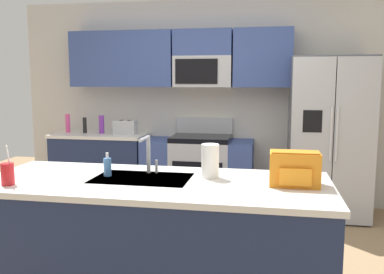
% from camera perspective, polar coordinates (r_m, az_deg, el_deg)
% --- Properties ---
extents(ground_plane, '(9.00, 9.00, 0.00)m').
position_cam_1_polar(ground_plane, '(3.67, -1.41, -17.80)').
color(ground_plane, '#997A56').
rests_on(ground_plane, ground).
extents(kitchen_wall_unit, '(5.20, 0.43, 2.60)m').
position_cam_1_polar(kitchen_wall_unit, '(5.38, 1.68, 6.61)').
color(kitchen_wall_unit, beige).
rests_on(kitchen_wall_unit, ground).
extents(back_counter, '(1.21, 0.63, 0.90)m').
position_cam_1_polar(back_counter, '(5.59, -12.34, -4.07)').
color(back_counter, '#1E2A4D').
rests_on(back_counter, ground).
extents(range_oven, '(1.36, 0.61, 1.10)m').
position_cam_1_polar(range_oven, '(5.23, 0.86, -4.79)').
color(range_oven, '#B7BABF').
rests_on(range_oven, ground).
extents(refrigerator, '(0.90, 0.76, 1.85)m').
position_cam_1_polar(refrigerator, '(5.05, 18.25, -0.09)').
color(refrigerator, '#4C4F54').
rests_on(refrigerator, ground).
extents(island_counter, '(2.41, 0.97, 0.90)m').
position_cam_1_polar(island_counter, '(3.03, -5.19, -14.18)').
color(island_counter, '#1E2A4D').
rests_on(island_counter, ground).
extents(toaster, '(0.28, 0.16, 0.18)m').
position_cam_1_polar(toaster, '(5.33, -9.12, 1.31)').
color(toaster, '#B7BABF').
rests_on(toaster, back_counter).
extents(pepper_mill, '(0.05, 0.05, 0.20)m').
position_cam_1_polar(pepper_mill, '(5.59, -14.51, 1.58)').
color(pepper_mill, black).
rests_on(pepper_mill, back_counter).
extents(bottle_purple, '(0.07, 0.07, 0.23)m').
position_cam_1_polar(bottle_purple, '(5.50, -12.31, 1.70)').
color(bottle_purple, purple).
rests_on(bottle_purple, back_counter).
extents(bottle_pink, '(0.06, 0.06, 0.24)m').
position_cam_1_polar(bottle_pink, '(5.72, -16.68, 1.82)').
color(bottle_pink, '#EA4C93').
rests_on(bottle_pink, back_counter).
extents(sink_faucet, '(0.09, 0.21, 0.28)m').
position_cam_1_polar(sink_faucet, '(3.06, -6.05, -1.96)').
color(sink_faucet, '#B7BABF').
rests_on(sink_faucet, island_counter).
extents(drink_cup_red, '(0.08, 0.08, 0.27)m').
position_cam_1_polar(drink_cup_red, '(2.99, -23.98, -4.65)').
color(drink_cup_red, red).
rests_on(drink_cup_red, island_counter).
extents(soap_dispenser, '(0.06, 0.06, 0.17)m').
position_cam_1_polar(soap_dispenser, '(3.05, -11.53, -4.02)').
color(soap_dispenser, '#4C8CD8').
rests_on(soap_dispenser, island_counter).
extents(paper_towel_roll, '(0.12, 0.12, 0.24)m').
position_cam_1_polar(paper_towel_roll, '(2.93, 2.51, -3.31)').
color(paper_towel_roll, white).
rests_on(paper_towel_roll, island_counter).
extents(backpack, '(0.32, 0.22, 0.23)m').
position_cam_1_polar(backpack, '(2.79, 13.90, -4.15)').
color(backpack, orange).
rests_on(backpack, island_counter).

